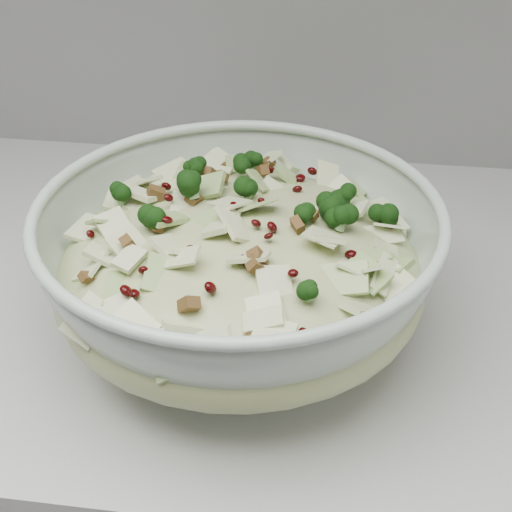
# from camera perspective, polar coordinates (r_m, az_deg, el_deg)

# --- Properties ---
(mixing_bowl) EXTENTS (0.41, 0.41, 0.14)m
(mixing_bowl) POSITION_cam_1_polar(r_m,az_deg,el_deg) (0.62, -1.33, -1.12)
(mixing_bowl) COLOR #ACBDAD
(mixing_bowl) RESTS_ON counter
(salad) EXTENTS (0.33, 0.33, 0.14)m
(salad) POSITION_cam_1_polar(r_m,az_deg,el_deg) (0.60, -1.36, 0.60)
(salad) COLOR #BCC486
(salad) RESTS_ON mixing_bowl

